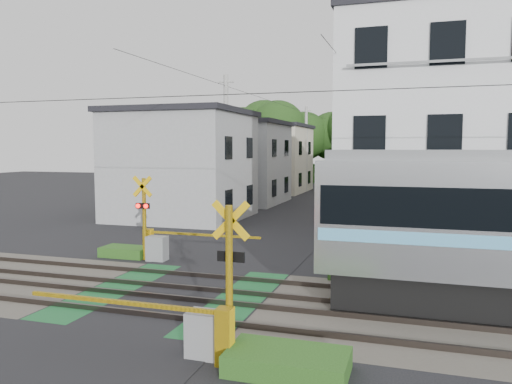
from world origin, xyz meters
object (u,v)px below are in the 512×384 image
(crossing_signal_far, at_px, (156,241))
(pedestrian, at_px, (336,191))
(apartment_block, at_px, (472,134))
(crossing_signal_near, at_px, (208,323))

(crossing_signal_far, distance_m, pedestrian, 21.03)
(apartment_block, bearing_deg, crossing_signal_far, -152.22)
(crossing_signal_near, relative_size, pedestrian, 2.58)
(crossing_signal_near, bearing_deg, crossing_signal_far, 125.29)
(crossing_signal_near, relative_size, crossing_signal_far, 1.00)
(apartment_block, height_order, pedestrian, apartment_block)
(crossing_signal_near, distance_m, apartment_block, 14.95)
(crossing_signal_far, relative_size, pedestrian, 2.58)
(crossing_signal_far, relative_size, apartment_block, 0.46)
(crossing_signal_near, xyz_separation_m, apartment_block, (5.91, 13.15, 3.94))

